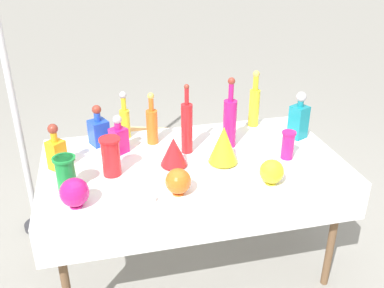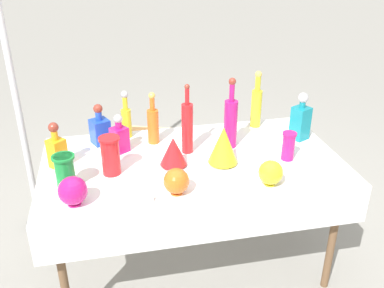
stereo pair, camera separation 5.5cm
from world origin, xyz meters
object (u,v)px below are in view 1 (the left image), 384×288
Objects in this scene: slender_vase_0 at (111,156)px; fluted_vase_0 at (223,145)px; tall_bottle_1 at (152,124)px; slender_vase_1 at (288,144)px; tall_bottle_0 at (230,121)px; tall_bottle_4 at (125,119)px; round_bowl_2 at (272,172)px; square_decanter_2 at (299,118)px; slender_vase_2 at (66,173)px; square_decanter_0 at (56,151)px; round_bowl_1 at (74,192)px; fluted_vase_1 at (174,151)px; square_decanter_3 at (99,130)px; round_bowl_0 at (178,181)px; square_decanter_1 at (119,137)px; tall_bottle_3 at (254,104)px; tall_bottle_2 at (187,127)px; canopy_pole at (11,89)px; cardboard_box_behind_left at (149,156)px.

slender_vase_0 is 0.96× the size of fluted_vase_0.
slender_vase_1 is at bearing -27.45° from tall_bottle_1.
tall_bottle_4 is (-0.60, 0.27, -0.04)m from tall_bottle_0.
tall_bottle_1 is at bearing 130.33° from round_bowl_2.
square_decanter_2 is 1.64× the size of slender_vase_2.
tall_bottle_4 is 0.51m from square_decanter_0.
fluted_vase_0 is 1.51× the size of round_bowl_1.
square_decanter_0 reaches higher than round_bowl_2.
slender_vase_2 reaches higher than fluted_vase_1.
slender_vase_2 is at bearing -177.14° from slender_vase_1.
square_decanter_3 is 0.75m from round_bowl_0.
square_decanter_1 reaches higher than round_bowl_0.
tall_bottle_3 reaches higher than round_bowl_0.
round_bowl_2 is at bearing -38.68° from square_decanter_3.
square_decanter_0 is at bearing -141.62° from tall_bottle_4.
square_decanter_2 reaches higher than round_bowl_2.
round_bowl_2 is (-0.38, -0.49, -0.06)m from square_decanter_2.
tall_bottle_2 is at bearing -40.55° from tall_bottle_4.
round_bowl_2 is (0.08, -0.47, -0.09)m from tall_bottle_0.
round_bowl_1 is at bearing -75.49° from slender_vase_2.
tall_bottle_4 is 1.15× the size of square_decanter_0.
tall_bottle_0 is at bearing -21.04° from canopy_pole.
round_bowl_0 is (0.19, -0.72, -0.05)m from tall_bottle_4.
fluted_vase_0 is (-0.38, 0.03, 0.03)m from slender_vase_1.
round_bowl_2 is at bearing -47.32° from tall_bottle_4.
square_decanter_3 is 1.19× the size of slender_vase_0.
square_decanter_3 is at bearing 118.41° from round_bowl_0.
square_decanter_2 is 0.31m from slender_vase_1.
tall_bottle_1 is at bearing -94.92° from cardboard_box_behind_left.
round_bowl_0 is (0.31, -0.27, -0.04)m from slender_vase_0.
round_bowl_0 is at bearing -47.57° from canopy_pole.
tall_bottle_0 reaches higher than fluted_vase_1.
tall_bottle_0 is at bearing 24.36° from fluted_vase_1.
square_decanter_2 is at bearing 9.77° from slender_vase_0.
square_decanter_1 reaches higher than round_bowl_1.
tall_bottle_0 reaches higher than square_decanter_1.
canopy_pole reaches higher than fluted_vase_0.
square_decanter_2 is 1.42× the size of slender_vase_0.
square_decanter_3 reaches higher than cardboard_box_behind_left.
tall_bottle_1 is at bearing 102.56° from fluted_vase_1.
square_decanter_0 reaches higher than round_bowl_0.
canopy_pole reaches higher than slender_vase_2.
square_decanter_2 is at bearing 52.01° from round_bowl_2.
fluted_vase_0 is 1.37m from canopy_pole.
round_bowl_0 is 1.02× the size of round_bowl_2.
tall_bottle_0 is 0.27m from tall_bottle_2.
cardboard_box_behind_left is at bearing 101.85° from fluted_vase_0.
tall_bottle_3 is 1.31m from slender_vase_2.
tall_bottle_0 is 1.62× the size of square_decanter_0.
square_decanter_2 is at bearing -13.22° from tall_bottle_4.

